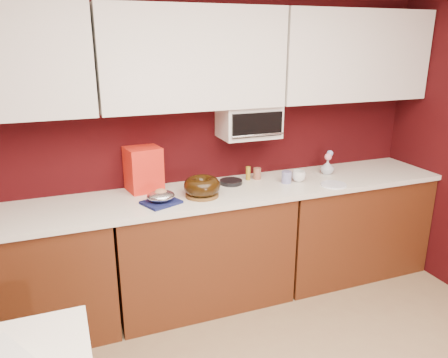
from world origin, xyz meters
name	(u,v)px	position (x,y,z in m)	size (l,w,h in m)	color
wall_back	(188,138)	(0.00, 2.25, 1.25)	(4.00, 0.02, 2.50)	#340709
base_cabinet_left	(11,284)	(-1.33, 1.94, 0.43)	(1.31, 0.58, 0.86)	#512510
base_cabinet_center	(202,250)	(0.00, 1.94, 0.43)	(1.31, 0.58, 0.86)	#512510
base_cabinet_right	(347,225)	(1.33, 1.94, 0.43)	(1.31, 0.58, 0.86)	#512510
countertop	(201,195)	(0.00, 1.94, 0.88)	(4.00, 0.62, 0.04)	silver
upper_cabinet_center	(192,58)	(0.00, 2.08, 1.85)	(1.31, 0.33, 0.70)	white
upper_cabinet_right	(351,56)	(1.33, 2.08, 1.85)	(1.31, 0.33, 0.70)	white
toaster_oven	(249,121)	(0.45, 2.10, 1.38)	(0.45, 0.30, 0.25)	white
toaster_oven_door	(257,125)	(0.45, 1.94, 1.38)	(0.40, 0.02, 0.18)	black
toaster_oven_handle	(258,135)	(0.45, 1.93, 1.30)	(0.02, 0.02, 0.42)	silver
cake_base	(202,195)	(-0.01, 1.87, 0.91)	(0.24, 0.24, 0.02)	brown
bundt_cake	(202,186)	(-0.01, 1.87, 0.98)	(0.26, 0.26, 0.11)	black
navy_towel	(161,202)	(-0.32, 1.83, 0.91)	(0.23, 0.20, 0.02)	#131847
foil_ham_nest	(161,196)	(-0.32, 1.83, 0.96)	(0.20, 0.16, 0.07)	silver
roasted_ham	(161,193)	(-0.32, 1.83, 0.98)	(0.09, 0.08, 0.06)	tan
pandoro_box	(143,169)	(-0.37, 2.16, 1.06)	(0.24, 0.22, 0.33)	red
dark_pan	(231,182)	(0.29, 2.06, 0.92)	(0.18, 0.18, 0.03)	black
coffee_mug	(299,175)	(0.81, 1.92, 0.95)	(0.09, 0.09, 0.10)	silver
blue_jar	(286,177)	(0.70, 1.92, 0.95)	(0.08, 0.08, 0.09)	navy
flower_vase	(327,166)	(1.14, 2.01, 0.97)	(0.09, 0.09, 0.13)	#A9B0BF
flower_pink	(328,157)	(1.14, 2.01, 1.05)	(0.06, 0.06, 0.06)	pink
flower_blue	(330,153)	(1.17, 2.03, 1.07)	(0.05, 0.05, 0.05)	#97AEF1
china_plate	(334,185)	(1.01, 1.74, 0.91)	(0.20, 0.20, 0.01)	white
amber_bottle	(248,173)	(0.45, 2.10, 0.95)	(0.04, 0.04, 0.11)	olive
paper_cup	(257,174)	(0.53, 2.09, 0.95)	(0.06, 0.06, 0.09)	brown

